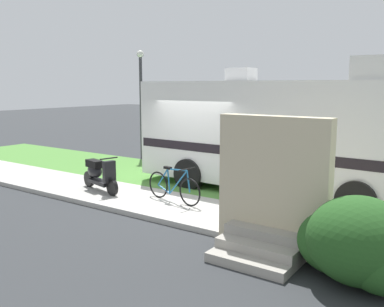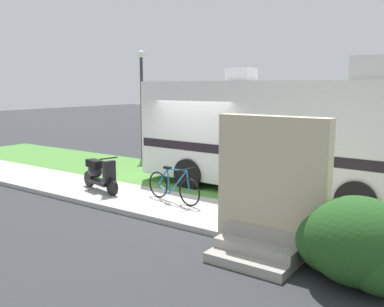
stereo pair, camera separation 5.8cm
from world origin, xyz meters
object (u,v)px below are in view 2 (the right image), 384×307
at_px(scooter, 99,174).
at_px(street_lamp_post, 142,94).
at_px(motorhome_rv, 282,133).
at_px(bicycle, 173,187).
at_px(bottle_green, 256,209).
at_px(pickup_truck_near, 271,138).

relative_size(scooter, street_lamp_post, 0.39).
xyz_separation_m(motorhome_rv, scooter, (-3.97, -2.85, -1.10)).
distance_m(bicycle, bottle_green, 2.11).
xyz_separation_m(scooter, bicycle, (2.32, 0.26, -0.08)).
distance_m(motorhome_rv, street_lamp_post, 7.09).
height_order(scooter, pickup_truck_near, pickup_truck_near).
bearing_deg(pickup_truck_near, street_lamp_post, -152.37).
distance_m(bicycle, street_lamp_post, 7.17).
distance_m(motorhome_rv, scooter, 5.01).
relative_size(motorhome_rv, street_lamp_post, 1.84).
bearing_deg(bicycle, bottle_green, 7.91).
xyz_separation_m(scooter, pickup_truck_near, (1.70, 7.20, 0.36)).
height_order(scooter, bicycle, scooter).
distance_m(motorhome_rv, bicycle, 3.29).
height_order(motorhome_rv, scooter, motorhome_rv).
relative_size(bottle_green, street_lamp_post, 0.06).
bearing_deg(motorhome_rv, pickup_truck_near, 117.61).
bearing_deg(pickup_truck_near, scooter, -103.29).
bearing_deg(bottle_green, bicycle, -172.09).
distance_m(scooter, bicycle, 2.34).
relative_size(motorhome_rv, scooter, 4.70).
bearing_deg(scooter, motorhome_rv, 35.60).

